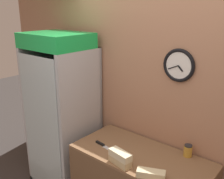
{
  "coord_description": "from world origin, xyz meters",
  "views": [
    {
      "loc": [
        1.28,
        -1.08,
        2.31
      ],
      "look_at": [
        -0.43,
        0.95,
        1.46
      ],
      "focal_mm": 42.0,
      "sensor_mm": 36.0,
      "label": 1
    }
  ],
  "objects_px": {
    "sandwich_stack_middle": "(120,155)",
    "sandwich_flat_left": "(151,174)",
    "condiment_jar": "(188,151)",
    "chefs_knife": "(104,146)",
    "sandwich_stack_bottom": "(120,161)",
    "beverage_cooler": "(65,104)"
  },
  "relations": [
    {
      "from": "sandwich_stack_middle",
      "to": "sandwich_flat_left",
      "type": "xyz_separation_m",
      "value": [
        0.33,
        0.02,
        -0.07
      ]
    },
    {
      "from": "chefs_knife",
      "to": "condiment_jar",
      "type": "xyz_separation_m",
      "value": [
        0.77,
        0.4,
        0.05
      ]
    },
    {
      "from": "sandwich_stack_middle",
      "to": "chefs_knife",
      "type": "xyz_separation_m",
      "value": [
        -0.34,
        0.15,
        -0.09
      ]
    },
    {
      "from": "sandwich_stack_middle",
      "to": "condiment_jar",
      "type": "relative_size",
      "value": 1.99
    },
    {
      "from": "sandwich_stack_bottom",
      "to": "condiment_jar",
      "type": "xyz_separation_m",
      "value": [
        0.43,
        0.55,
        0.03
      ]
    },
    {
      "from": "sandwich_stack_middle",
      "to": "beverage_cooler",
      "type": "bearing_deg",
      "value": 164.4
    },
    {
      "from": "sandwich_stack_bottom",
      "to": "sandwich_stack_middle",
      "type": "bearing_deg",
      "value": 180.0
    },
    {
      "from": "beverage_cooler",
      "to": "condiment_jar",
      "type": "bearing_deg",
      "value": 7.92
    },
    {
      "from": "beverage_cooler",
      "to": "chefs_knife",
      "type": "height_order",
      "value": "beverage_cooler"
    },
    {
      "from": "sandwich_flat_left",
      "to": "sandwich_stack_middle",
      "type": "bearing_deg",
      "value": -176.59
    },
    {
      "from": "beverage_cooler",
      "to": "chefs_knife",
      "type": "bearing_deg",
      "value": -12.07
    },
    {
      "from": "sandwich_stack_middle",
      "to": "condiment_jar",
      "type": "distance_m",
      "value": 0.7
    },
    {
      "from": "chefs_knife",
      "to": "condiment_jar",
      "type": "distance_m",
      "value": 0.87
    },
    {
      "from": "sandwich_stack_bottom",
      "to": "beverage_cooler",
      "type": "bearing_deg",
      "value": 164.4
    },
    {
      "from": "sandwich_flat_left",
      "to": "chefs_knife",
      "type": "xyz_separation_m",
      "value": [
        -0.67,
        0.13,
        -0.02
      ]
    },
    {
      "from": "beverage_cooler",
      "to": "sandwich_stack_middle",
      "type": "height_order",
      "value": "beverage_cooler"
    },
    {
      "from": "sandwich_flat_left",
      "to": "condiment_jar",
      "type": "bearing_deg",
      "value": 79.2
    },
    {
      "from": "chefs_knife",
      "to": "condiment_jar",
      "type": "bearing_deg",
      "value": 27.56
    },
    {
      "from": "sandwich_stack_bottom",
      "to": "condiment_jar",
      "type": "distance_m",
      "value": 0.7
    },
    {
      "from": "sandwich_stack_middle",
      "to": "sandwich_flat_left",
      "type": "distance_m",
      "value": 0.34
    },
    {
      "from": "sandwich_stack_bottom",
      "to": "chefs_knife",
      "type": "distance_m",
      "value": 0.37
    },
    {
      "from": "sandwich_stack_middle",
      "to": "sandwich_flat_left",
      "type": "bearing_deg",
      "value": 3.41
    }
  ]
}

